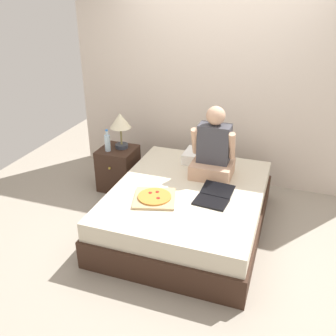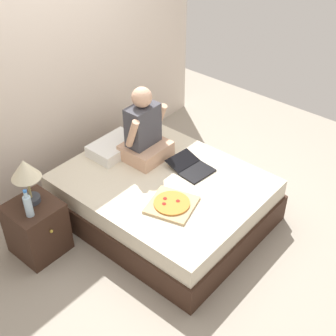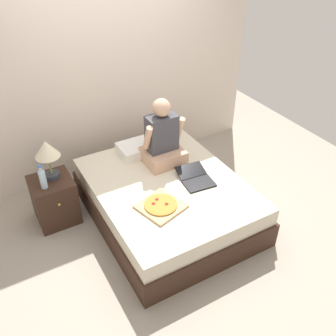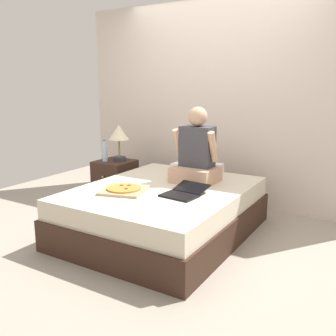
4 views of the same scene
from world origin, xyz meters
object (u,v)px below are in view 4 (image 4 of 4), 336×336
(pizza_box, at_px, (124,190))
(water_bottle, at_px, (105,153))
(bed, at_px, (164,211))
(nightstand_left, at_px, (115,181))
(lamp_on_left_nightstand, at_px, (119,135))
(person_seated, at_px, (196,155))
(laptop, at_px, (183,193))

(pizza_box, bearing_deg, water_bottle, 138.79)
(bed, distance_m, pizza_box, 0.49)
(nightstand_left, distance_m, lamp_on_left_nightstand, 0.60)
(bed, height_order, water_bottle, water_bottle)
(lamp_on_left_nightstand, xyz_separation_m, pizza_box, (0.81, -0.95, -0.36))
(nightstand_left, bearing_deg, water_bottle, -131.65)
(lamp_on_left_nightstand, bearing_deg, nightstand_left, -128.63)
(bed, bearing_deg, person_seated, 67.33)
(bed, height_order, lamp_on_left_nightstand, lamp_on_left_nightstand)
(nightstand_left, relative_size, pizza_box, 1.09)
(laptop, bearing_deg, lamp_on_left_nightstand, 150.53)
(bed, distance_m, nightstand_left, 1.24)
(bed, relative_size, water_bottle, 6.98)
(laptop, bearing_deg, nightstand_left, 152.85)
(pizza_box, bearing_deg, person_seated, 59.71)
(nightstand_left, bearing_deg, pizza_box, -46.78)
(person_seated, xyz_separation_m, pizza_box, (-0.41, -0.71, -0.27))
(nightstand_left, xyz_separation_m, person_seated, (1.26, -0.20, 0.50))
(bed, bearing_deg, water_bottle, 157.28)
(laptop, bearing_deg, pizza_box, -160.81)
(lamp_on_left_nightstand, bearing_deg, laptop, -29.47)
(bed, height_order, person_seated, person_seated)
(water_bottle, distance_m, person_seated, 1.35)
(person_seated, bearing_deg, laptop, -75.71)
(pizza_box, bearing_deg, lamp_on_left_nightstand, 130.31)
(laptop, bearing_deg, person_seated, 104.29)
(laptop, relative_size, pizza_box, 0.90)
(lamp_on_left_nightstand, height_order, person_seated, person_seated)
(lamp_on_left_nightstand, relative_size, person_seated, 0.58)
(nightstand_left, relative_size, laptop, 1.22)
(person_seated, bearing_deg, lamp_on_left_nightstand, 168.53)
(nightstand_left, height_order, pizza_box, nightstand_left)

